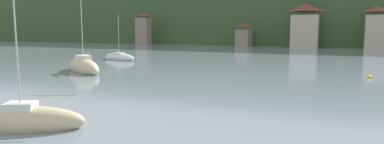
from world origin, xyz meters
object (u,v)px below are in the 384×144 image
Objects in this scene: sailboat_far_3 at (119,58)px; shore_building_eastcentral at (376,28)px; sailboat_mid_1 at (83,67)px; mooring_buoy_near at (370,78)px; sailboat_mid_0 at (21,121)px; shore_building_central at (305,27)px; shore_building_westcentral at (244,35)px; shore_building_west at (143,29)px.

shore_building_eastcentral is at bearing 65.48° from sailboat_far_3.
sailboat_mid_1 is 30.14m from mooring_buoy_near.
sailboat_mid_0 reaches higher than sailboat_far_3.
shore_building_eastcentral is (16.36, -0.62, -0.46)m from shore_building_central.
shore_building_west is at bearing -178.22° from shore_building_westcentral.
sailboat_mid_0 is 1.09× the size of sailboat_far_3.
mooring_buoy_near is at bearing -94.56° from shore_building_eastcentral.
mooring_buoy_near is at bearing 3.49° from sailboat_far_3.
mooring_buoy_near is (61.01, -54.85, -4.93)m from shore_building_west.
shore_building_west reaches higher than mooring_buoy_near.
shore_building_central reaches higher than mooring_buoy_near.
sailboat_mid_1 is at bearing -54.41° from sailboat_far_3.
sailboat_mid_1 is (-12.79, 18.32, 0.15)m from sailboat_mid_0.
mooring_buoy_near is at bearing -150.21° from sailboat_mid_0.
sailboat_mid_1 is 1.56× the size of sailboat_far_3.
sailboat_far_3 is 12.51× the size of mooring_buoy_near.
mooring_buoy_near is at bearing -134.07° from sailboat_mid_1.
shore_building_westcentral is 0.58× the size of shore_building_central.
shore_building_west reaches higher than sailboat_far_3.
shore_building_central is (49.08, 1.34, 0.65)m from shore_building_west.
sailboat_mid_0 is at bearing -81.70° from shore_building_westcentral.
shore_building_west is 92.53m from sailboat_mid_0.
sailboat_mid_0 is at bearing -122.08° from mooring_buoy_near.
shore_building_west is 1.24× the size of sailboat_mid_0.
shore_building_central reaches higher than shore_building_eastcentral.
shore_building_west reaches higher than sailboat_mid_0.
shore_building_west is at bearing -89.22° from sailboat_mid_0.
shore_building_west is at bearing -179.36° from shore_building_eastcentral.
shore_building_central is 1.55× the size of sailboat_far_3.
sailboat_mid_1 reaches higher than shore_building_eastcentral.
mooring_buoy_near is (-4.43, -55.58, -5.12)m from shore_building_eastcentral.
shore_building_west is at bearing -31.93° from sailboat_mid_1.
sailboat_mid_0 is (-4.40, -82.24, -5.20)m from shore_building_central.
shore_building_west is 0.96× the size of shore_building_eastcentral.
shore_building_west reaches higher than shore_building_westcentral.
shore_building_eastcentral is (32.72, -0.29, 1.88)m from shore_building_westcentral.
sailboat_mid_1 is at bearing -165.14° from mooring_buoy_near.
shore_building_central reaches higher than sailboat_mid_1.
sailboat_mid_0 is at bearing -61.09° from shore_building_west.
sailboat_mid_1 reaches higher than shore_building_west.
sailboat_mid_1 is (31.88, -62.58, -4.39)m from shore_building_west.
sailboat_far_3 is at bearing -88.63° from sailboat_mid_0.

